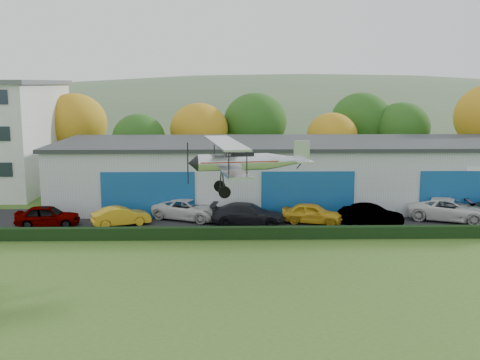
{
  "coord_description": "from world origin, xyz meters",
  "views": [
    {
      "loc": [
        -1.08,
        -20.9,
        10.14
      ],
      "look_at": [
        -0.32,
        12.87,
        4.49
      ],
      "focal_mm": 43.52,
      "sensor_mm": 36.0,
      "label": 1
    }
  ],
  "objects_px": {
    "car_1": "(121,216)",
    "car_3": "(248,214)",
    "car_0": "(48,216)",
    "car_5": "(371,215)",
    "car_2": "(189,209)",
    "car_6": "(450,210)",
    "biplane": "(244,160)",
    "hangar": "(298,172)",
    "car_4": "(312,213)"
  },
  "relations": [
    {
      "from": "car_3",
      "to": "car_5",
      "type": "distance_m",
      "value": 8.79
    },
    {
      "from": "hangar",
      "to": "car_2",
      "type": "xyz_separation_m",
      "value": [
        -8.94,
        -6.35,
        -1.85
      ]
    },
    {
      "from": "car_1",
      "to": "car_4",
      "type": "height_order",
      "value": "car_4"
    },
    {
      "from": "car_4",
      "to": "biplane",
      "type": "xyz_separation_m",
      "value": [
        -5.23,
        -8.28,
        5.0
      ]
    },
    {
      "from": "car_0",
      "to": "biplane",
      "type": "relative_size",
      "value": 0.54
    },
    {
      "from": "car_2",
      "to": "car_5",
      "type": "bearing_deg",
      "value": -74.81
    },
    {
      "from": "car_2",
      "to": "car_5",
      "type": "height_order",
      "value": "car_2"
    },
    {
      "from": "car_2",
      "to": "car_3",
      "type": "relative_size",
      "value": 1.02
    },
    {
      "from": "car_5",
      "to": "biplane",
      "type": "height_order",
      "value": "biplane"
    },
    {
      "from": "car_2",
      "to": "biplane",
      "type": "bearing_deg",
      "value": -134.12
    },
    {
      "from": "car_6",
      "to": "car_5",
      "type": "bearing_deg",
      "value": 125.3
    },
    {
      "from": "car_3",
      "to": "car_0",
      "type": "bearing_deg",
      "value": 98.4
    },
    {
      "from": "car_1",
      "to": "biplane",
      "type": "xyz_separation_m",
      "value": [
        8.55,
        -7.95,
        5.07
      ]
    },
    {
      "from": "car_1",
      "to": "car_3",
      "type": "distance_m",
      "value": 9.12
    },
    {
      "from": "car_0",
      "to": "car_2",
      "type": "height_order",
      "value": "car_2"
    },
    {
      "from": "car_4",
      "to": "biplane",
      "type": "distance_m",
      "value": 11.0
    },
    {
      "from": "car_0",
      "to": "car_5",
      "type": "distance_m",
      "value": 23.08
    },
    {
      "from": "car_0",
      "to": "car_3",
      "type": "distance_m",
      "value": 14.31
    },
    {
      "from": "car_5",
      "to": "car_6",
      "type": "xyz_separation_m",
      "value": [
        6.21,
        1.29,
        0.09
      ]
    },
    {
      "from": "car_0",
      "to": "car_1",
      "type": "bearing_deg",
      "value": -91.98
    },
    {
      "from": "car_5",
      "to": "car_6",
      "type": "distance_m",
      "value": 6.34
    },
    {
      "from": "car_6",
      "to": "car_3",
      "type": "bearing_deg",
      "value": 117.01
    },
    {
      "from": "car_0",
      "to": "car_5",
      "type": "bearing_deg",
      "value": -93.74
    },
    {
      "from": "car_1",
      "to": "car_4",
      "type": "distance_m",
      "value": 13.78
    },
    {
      "from": "hangar",
      "to": "car_0",
      "type": "distance_m",
      "value": 20.67
    },
    {
      "from": "car_3",
      "to": "hangar",
      "type": "bearing_deg",
      "value": -21.46
    },
    {
      "from": "car_2",
      "to": "car_4",
      "type": "relative_size",
      "value": 1.25
    },
    {
      "from": "car_5",
      "to": "car_2",
      "type": "bearing_deg",
      "value": 105.11
    },
    {
      "from": "car_1",
      "to": "car_5",
      "type": "relative_size",
      "value": 0.91
    },
    {
      "from": "car_4",
      "to": "biplane",
      "type": "relative_size",
      "value": 0.53
    },
    {
      "from": "car_0",
      "to": "biplane",
      "type": "xyz_separation_m",
      "value": [
        13.74,
        -7.85,
        4.99
      ]
    },
    {
      "from": "car_0",
      "to": "car_2",
      "type": "xyz_separation_m",
      "value": [
        9.92,
        1.9,
        0.0
      ]
    },
    {
      "from": "car_2",
      "to": "car_6",
      "type": "height_order",
      "value": "car_6"
    },
    {
      "from": "car_1",
      "to": "car_5",
      "type": "distance_m",
      "value": 17.9
    },
    {
      "from": "biplane",
      "to": "car_0",
      "type": "bearing_deg",
      "value": 141.19
    },
    {
      "from": "car_2",
      "to": "car_3",
      "type": "height_order",
      "value": "car_3"
    },
    {
      "from": "car_4",
      "to": "car_3",
      "type": "bearing_deg",
      "value": 109.37
    },
    {
      "from": "hangar",
      "to": "car_1",
      "type": "height_order",
      "value": "hangar"
    },
    {
      "from": "car_2",
      "to": "car_6",
      "type": "distance_m",
      "value": 19.39
    },
    {
      "from": "car_5",
      "to": "car_6",
      "type": "height_order",
      "value": "car_6"
    },
    {
      "from": "hangar",
      "to": "car_2",
      "type": "bearing_deg",
      "value": -144.63
    },
    {
      "from": "car_1",
      "to": "car_4",
      "type": "xyz_separation_m",
      "value": [
        13.78,
        0.33,
        0.07
      ]
    },
    {
      "from": "car_2",
      "to": "car_4",
      "type": "xyz_separation_m",
      "value": [
        9.04,
        -1.47,
        -0.01
      ]
    },
    {
      "from": "car_4",
      "to": "car_6",
      "type": "relative_size",
      "value": 0.73
    },
    {
      "from": "car_2",
      "to": "car_4",
      "type": "distance_m",
      "value": 9.16
    },
    {
      "from": "car_4",
      "to": "car_6",
      "type": "distance_m",
      "value": 10.35
    },
    {
      "from": "car_5",
      "to": "car_4",
      "type": "bearing_deg",
      "value": 104.87
    },
    {
      "from": "car_5",
      "to": "biplane",
      "type": "xyz_separation_m",
      "value": [
        -9.35,
        -7.59,
        5.0
      ]
    },
    {
      "from": "car_6",
      "to": "car_4",
      "type": "bearing_deg",
      "value": 116.88
    },
    {
      "from": "hangar",
      "to": "car_5",
      "type": "relative_size",
      "value": 8.99
    }
  ]
}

